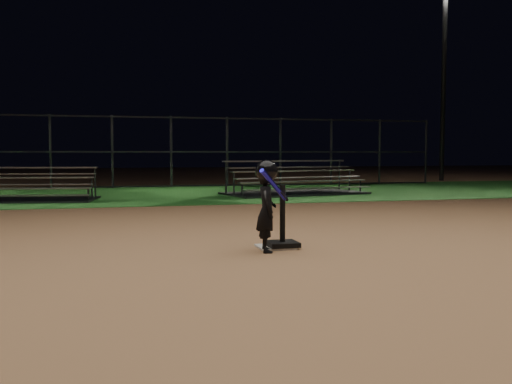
% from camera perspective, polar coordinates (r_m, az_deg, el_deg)
% --- Properties ---
extents(ground, '(80.00, 80.00, 0.00)m').
position_cam_1_polar(ground, '(7.24, 1.97, -5.68)').
color(ground, '#A8744C').
rests_on(ground, ground).
extents(grass_strip, '(60.00, 8.00, 0.01)m').
position_cam_1_polar(grass_strip, '(17.01, -7.54, -0.12)').
color(grass_strip, '#1C541B').
rests_on(grass_strip, ground).
extents(home_plate, '(0.45, 0.45, 0.02)m').
position_cam_1_polar(home_plate, '(7.24, 1.97, -5.58)').
color(home_plate, beige).
rests_on(home_plate, ground).
extents(batting_tee, '(0.38, 0.38, 0.79)m').
position_cam_1_polar(batting_tee, '(7.19, 2.70, -4.38)').
color(batting_tee, black).
rests_on(batting_tee, home_plate).
extents(child_batter, '(0.47, 0.55, 1.13)m').
position_cam_1_polar(child_batter, '(6.86, 1.09, -1.14)').
color(child_batter, black).
rests_on(child_batter, ground).
extents(bleacher_left, '(3.68, 2.19, 0.85)m').
position_cam_1_polar(bleacher_left, '(15.31, -22.46, -0.20)').
color(bleacher_left, '#AAAAAF').
rests_on(bleacher_left, ground).
extents(bleacher_right, '(4.35, 2.72, 0.99)m').
position_cam_1_polar(bleacher_right, '(16.45, 4.00, 0.46)').
color(bleacher_right, '#A7A7AC').
rests_on(bleacher_right, ground).
extents(backstop_fence, '(20.08, 0.08, 2.50)m').
position_cam_1_polar(backstop_fence, '(19.95, -8.60, 4.05)').
color(backstop_fence, '#38383D').
rests_on(backstop_fence, ground).
extents(light_pole_right, '(0.90, 0.53, 8.30)m').
position_cam_1_polar(light_pole_right, '(26.17, 18.60, 11.99)').
color(light_pole_right, '#2D2D30').
rests_on(light_pole_right, ground).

